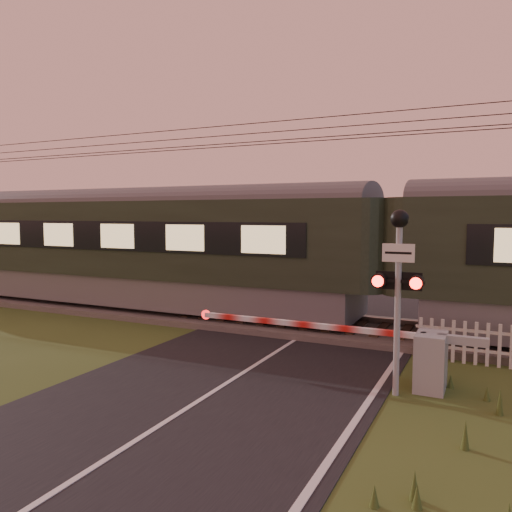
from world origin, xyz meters
The scene contains 8 objects.
ground centered at (0.00, 0.00, 0.00)m, with size 160.00×160.00×0.00m, color #384B1D.
road centered at (0.02, -0.23, 0.01)m, with size 6.00×140.00×0.03m.
track_bed centered at (0.00, 6.50, 0.07)m, with size 140.00×3.40×0.39m.
overhead_wires centered at (0.00, 6.50, 5.72)m, with size 120.00×0.62×0.62m.
train centered at (2.16, 6.50, 2.25)m, with size 42.30×2.92×3.94m.
boom_gate centered at (3.42, 2.52, 0.61)m, with size 6.11×0.85×1.13m.
crossing_signal centered at (3.12, 1.93, 2.37)m, with size 0.88×0.36×3.44m.
picket_fence centered at (4.40, 4.60, 0.49)m, with size 2.60×0.08×0.97m.
Camera 1 is at (4.65, -7.34, 3.35)m, focal length 35.00 mm.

